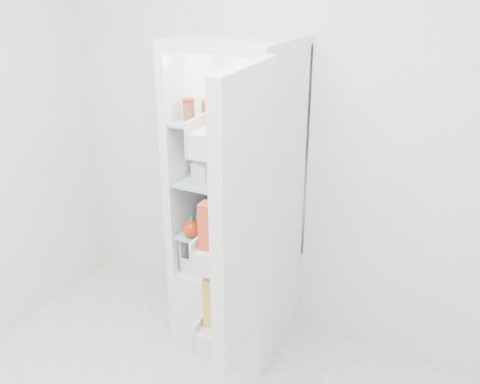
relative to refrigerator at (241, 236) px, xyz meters
The scene contains 21 objects.
room_walls 1.57m from the refrigerator, 80.89° to the right, with size 3.02×3.02×2.61m.
refrigerator is the anchor object (origin of this frame).
shelf_low 0.10m from the refrigerator, 90.00° to the right, with size 0.49×0.53×0.01m, color #ADC3CA.
shelf_mid 0.39m from the refrigerator, 90.00° to the right, with size 0.49×0.53×0.01m, color #ADC3CA.
shelf_top 0.72m from the refrigerator, 90.00° to the right, with size 0.49×0.53×0.01m, color #ADC3CA.
crisper_left 0.15m from the refrigerator, 152.98° to the right, with size 0.23×0.46×0.22m, color silver, non-canonical shape.
crisper_right 0.15m from the refrigerator, 27.02° to the right, with size 0.23×0.46×0.22m, color silver, non-canonical shape.
condiment_jars 0.78m from the refrigerator, 98.98° to the right, with size 0.46×0.32×0.08m.
squeeze_bottle 0.85m from the refrigerator, 20.00° to the left, with size 0.05×0.05×0.18m, color white.
tub_white 0.47m from the refrigerator, 137.07° to the right, with size 0.13×0.13×0.08m, color white.
tub_cream 0.49m from the refrigerator, 67.35° to the right, with size 0.11×0.11×0.06m, color silver.
tin_red 0.47m from the refrigerator, 45.56° to the right, with size 0.09×0.09×0.06m, color #BD3B1C.
foil_tray 0.43m from the refrigerator, 118.77° to the left, with size 0.15×0.11×0.04m, color silver.
tub_green 0.46m from the refrigerator, ahead, with size 0.09×0.13×0.07m, color #397F3F.
red_cabbage 0.19m from the refrigerator, ahead, with size 0.19×0.19×0.19m, color #501B50.
bell_pepper 0.35m from the refrigerator, 119.88° to the right, with size 0.09×0.09×0.09m, color #B8240B.
mushroom_bowl 0.22m from the refrigerator, 149.29° to the right, with size 0.14×0.14×0.06m, color #9CC8E9.
salad_bag 0.31m from the refrigerator, 58.48° to the right, with size 0.11×0.11×0.11m, color beige.
citrus_pile 0.17m from the refrigerator, 144.65° to the right, with size 0.20×0.31×0.16m.
veg_pile 0.18m from the refrigerator, 26.82° to the right, with size 0.16×0.30×0.10m.
fridge_door 0.83m from the refrigerator, 62.77° to the right, with size 0.22×0.60×1.30m.
Camera 1 is at (1.10, -1.23, 2.10)m, focal length 40.00 mm.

